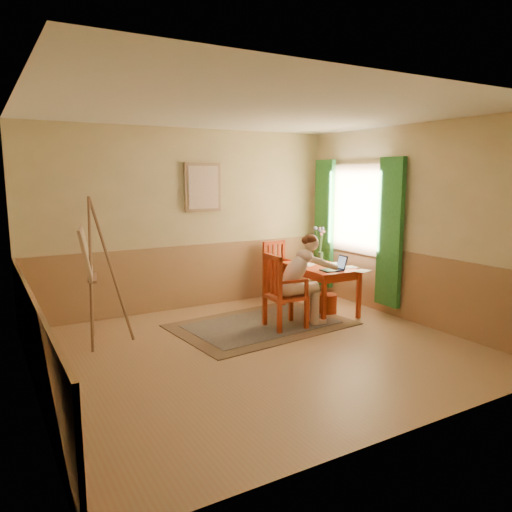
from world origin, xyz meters
TOP-DOWN VIEW (x-y plane):
  - room at (0.00, 0.00)m, footprint 5.04×4.54m
  - wainscot at (0.00, 0.80)m, footprint 5.00×4.50m
  - window at (2.42, 1.10)m, footprint 0.12×2.01m
  - wall_portrait at (0.25, 2.20)m, footprint 0.60×0.05m
  - rug at (0.51, 0.83)m, footprint 2.54×1.82m
  - table at (1.62, 0.97)m, footprint 0.77×1.23m
  - chair_left at (0.67, 0.56)m, footprint 0.50×0.48m
  - chair_back at (1.48, 1.89)m, footprint 0.45×0.47m
  - figure at (0.95, 0.53)m, footprint 0.96×0.42m
  - laptop at (1.59, 0.58)m, footprint 0.38×0.25m
  - papers at (1.82, 0.79)m, footprint 0.69×1.08m
  - vase at (1.88, 1.31)m, footprint 0.25×0.28m
  - wastebasket at (1.68, 0.83)m, footprint 0.32×0.32m
  - easel at (-1.71, 1.23)m, footprint 0.68×0.83m

SIDE VIEW (x-z plane):
  - rug at x=0.51m, z-range 0.00..0.02m
  - wastebasket at x=1.68m, z-range 0.00..0.30m
  - chair_back at x=1.48m, z-range 0.00..0.99m
  - wainscot at x=0.00m, z-range 0.00..1.00m
  - chair_left at x=0.67m, z-range 0.00..1.04m
  - table at x=1.62m, z-range 0.27..0.99m
  - figure at x=0.95m, z-range 0.07..1.36m
  - papers at x=1.82m, z-range 0.72..0.72m
  - laptop at x=1.59m, z-range 0.66..0.87m
  - vase at x=1.88m, z-range 0.70..1.26m
  - easel at x=-1.71m, z-range 0.17..2.01m
  - window at x=2.42m, z-range 0.25..2.45m
  - room at x=0.00m, z-range -0.02..2.82m
  - wall_portrait at x=0.25m, z-range 1.52..2.28m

